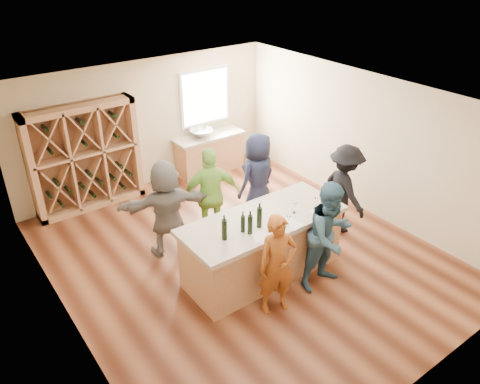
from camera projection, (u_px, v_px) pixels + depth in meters
floor at (242, 256)px, 8.38m from camera, size 6.00×7.00×0.10m
ceiling at (243, 100)px, 6.99m from camera, size 6.00×7.00×0.10m
wall_back at (145, 124)px, 10.19m from camera, size 6.00×0.10×2.80m
wall_front at (433, 306)px, 5.18m from camera, size 6.00×0.10×2.80m
wall_left at (55, 250)px, 6.10m from camera, size 0.10×7.00×2.80m
wall_right at (366, 143)px, 9.27m from camera, size 0.10×7.00×2.80m
window_frame at (205, 97)px, 10.75m from camera, size 1.30×0.06×1.30m
window_pane at (206, 97)px, 10.72m from camera, size 1.18×0.01×1.18m
wine_rack at (85, 158)px, 9.36m from camera, size 2.20×0.45×2.20m
back_counter_base at (209, 154)px, 11.14m from camera, size 1.60×0.58×0.86m
back_counter_top at (209, 136)px, 10.92m from camera, size 1.70×0.62×0.06m
sink at (201, 133)px, 10.76m from camera, size 0.54×0.54×0.19m
faucet at (197, 129)px, 10.85m from camera, size 0.02×0.02×0.30m
tasting_counter_base at (263, 248)px, 7.67m from camera, size 2.60×1.00×1.00m
tasting_counter_top at (263, 220)px, 7.41m from camera, size 2.72×1.12×0.08m
wine_bottle_a at (224, 230)px, 6.80m from camera, size 0.10×0.10×0.33m
wine_bottle_c at (243, 224)px, 6.99m from camera, size 0.08×0.08×0.27m
wine_bottle_d at (250, 225)px, 6.94m from camera, size 0.08×0.08×0.31m
wine_bottle_e at (259, 217)px, 7.09m from camera, size 0.11×0.11×0.33m
wine_glass_b at (288, 221)px, 7.14m from camera, size 0.08×0.08×0.18m
wine_glass_c at (315, 213)px, 7.36m from camera, size 0.06×0.06×0.16m
wine_glass_d at (294, 208)px, 7.50m from camera, size 0.07×0.07×0.17m
wine_glass_e at (316, 203)px, 7.63m from camera, size 0.08×0.08×0.18m
tasting_menu_a at (259, 236)px, 6.94m from camera, size 0.31×0.35×0.00m
tasting_menu_b at (291, 224)px, 7.24m from camera, size 0.29×0.36×0.00m
tasting_menu_c at (319, 212)px, 7.54m from camera, size 0.22×0.29×0.00m
person_near_left at (277, 265)px, 6.77m from camera, size 0.69×0.59×1.62m
person_near_right at (330, 236)px, 7.25m from camera, size 0.89×0.49×1.82m
person_server at (344, 189)px, 8.67m from camera, size 0.76×1.21×1.74m
person_far_mid at (211, 195)px, 8.40m from camera, size 1.19×0.89×1.81m
person_far_right at (258, 178)px, 9.02m from camera, size 0.97×0.72×1.80m
person_far_left at (167, 208)px, 8.02m from camera, size 1.75×1.04×1.78m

